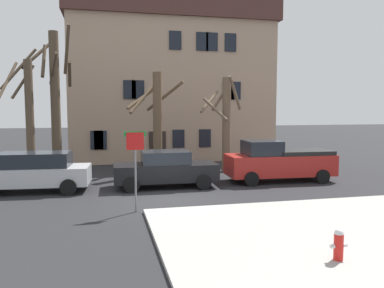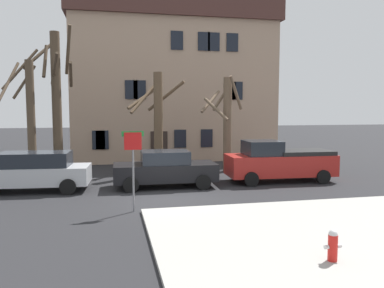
% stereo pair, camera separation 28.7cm
% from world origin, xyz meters
% --- Properties ---
extents(ground_plane, '(120.00, 120.00, 0.00)m').
position_xyz_m(ground_plane, '(0.00, 0.00, 0.00)').
color(ground_plane, '#262628').
extents(sidewalk_slab, '(11.05, 8.28, 0.12)m').
position_xyz_m(sidewalk_slab, '(4.43, -5.79, 0.06)').
color(sidewalk_slab, '#A8A59E').
rests_on(sidewalk_slab, ground_plane).
extents(building_main, '(14.52, 6.59, 11.05)m').
position_xyz_m(building_main, '(2.40, 13.31, 5.60)').
color(building_main, tan).
rests_on(building_main, ground_plane).
extents(tree_bare_near, '(2.94, 2.37, 6.69)m').
position_xyz_m(tree_bare_near, '(-5.98, 5.53, 3.39)').
color(tree_bare_near, '#4C3D2D').
rests_on(tree_bare_near, ground_plane).
extents(tree_bare_mid, '(2.57, 2.40, 7.88)m').
position_xyz_m(tree_bare_mid, '(-4.83, 6.46, 4.11)').
color(tree_bare_mid, '#4C3D2D').
rests_on(tree_bare_mid, ground_plane).
extents(tree_bare_far, '(3.31, 1.96, 5.56)m').
position_xyz_m(tree_bare_far, '(0.43, 6.25, 3.00)').
color(tree_bare_far, brown).
rests_on(tree_bare_far, ground_plane).
extents(tree_bare_end, '(2.49, 2.92, 5.41)m').
position_xyz_m(tree_bare_end, '(4.37, 6.17, 2.92)').
color(tree_bare_end, brown).
rests_on(tree_bare_end, ground_plane).
extents(car_silver_wagon, '(4.90, 2.33, 1.72)m').
position_xyz_m(car_silver_wagon, '(-5.41, 2.75, 0.90)').
color(car_silver_wagon, '#B7BABF').
rests_on(car_silver_wagon, ground_plane).
extents(car_black_sedan, '(4.71, 2.16, 1.67)m').
position_xyz_m(car_black_sedan, '(0.33, 2.49, 0.84)').
color(car_black_sedan, black).
rests_on(car_black_sedan, ground_plane).
extents(pickup_truck_red, '(5.35, 2.33, 2.04)m').
position_xyz_m(pickup_truck_red, '(6.04, 2.67, 0.98)').
color(pickup_truck_red, '#AD231E').
rests_on(pickup_truck_red, ground_plane).
extents(fire_hydrant, '(0.42, 0.22, 0.74)m').
position_xyz_m(fire_hydrant, '(2.86, -7.14, 0.50)').
color(fire_hydrant, red).
rests_on(fire_hydrant, sidewalk_slab).
extents(street_sign_pole, '(0.76, 0.07, 2.83)m').
position_xyz_m(street_sign_pole, '(-1.34, -1.50, 1.98)').
color(street_sign_pole, slate).
rests_on(street_sign_pole, ground_plane).
extents(bicycle_leaning, '(1.74, 0.32, 1.03)m').
position_xyz_m(bicycle_leaning, '(-5.07, 5.62, 0.37)').
color(bicycle_leaning, black).
rests_on(bicycle_leaning, ground_plane).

